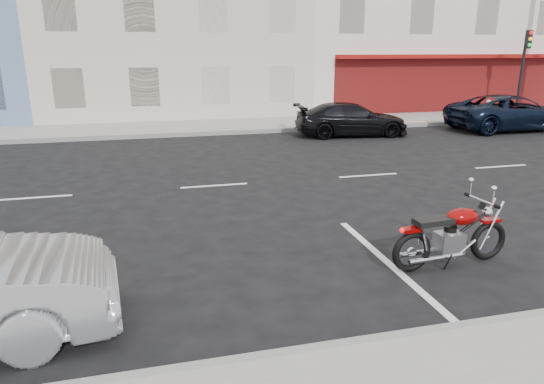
{
  "coord_description": "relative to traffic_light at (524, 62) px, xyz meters",
  "views": [
    {
      "loc": [
        -3.4,
        -11.16,
        3.16
      ],
      "look_at": [
        -1.45,
        -3.46,
        0.8
      ],
      "focal_mm": 32.0,
      "sensor_mm": 36.0,
      "label": 1
    }
  ],
  "objects": [
    {
      "name": "curb_far",
      "position": [
        -18.5,
        -1.33,
        -2.48
      ],
      "size": [
        80.0,
        0.12,
        0.16
      ],
      "primitive_type": "cube",
      "color": "gray",
      "rests_on": "ground"
    },
    {
      "name": "traffic_light",
      "position": [
        0.0,
        0.0,
        0.0
      ],
      "size": [
        0.26,
        0.3,
        3.8
      ],
      "color": "black",
      "rests_on": "sidewalk_far"
    },
    {
      "name": "fire_hydrant",
      "position": [
        -1.5,
        0.17,
        -2.03
      ],
      "size": [
        0.2,
        0.2,
        0.72
      ],
      "color": "beige",
      "rests_on": "sidewalk_far"
    },
    {
      "name": "car_far",
      "position": [
        -9.57,
        -2.63,
        -1.95
      ],
      "size": [
        4.38,
        2.17,
        1.22
      ],
      "primitive_type": "imported",
      "rotation": [
        0.0,
        0.0,
        1.46
      ],
      "color": "black",
      "rests_on": "ground"
    },
    {
      "name": "sidewalk_far",
      "position": [
        -18.5,
        0.37,
        -2.48
      ],
      "size": [
        80.0,
        3.4,
        0.15
      ],
      "primitive_type": "cube",
      "color": "gray",
      "rests_on": "ground"
    },
    {
      "name": "suv_far",
      "position": [
        -2.87,
        -2.99,
        -1.86
      ],
      "size": [
        5.05,
        2.34,
        1.4
      ],
      "primitive_type": "imported",
      "rotation": [
        0.0,
        0.0,
        1.57
      ],
      "color": "black",
      "rests_on": "ground"
    },
    {
      "name": "motorcycle",
      "position": [
        -11.94,
        -13.58,
        -2.1
      ],
      "size": [
        2.0,
        0.66,
        1.0
      ],
      "rotation": [
        0.0,
        0.0,
        0.07
      ],
      "color": "black",
      "rests_on": "ground"
    },
    {
      "name": "ground",
      "position": [
        -13.5,
        -8.33,
        -2.56
      ],
      "size": [
        120.0,
        120.0,
        0.0
      ],
      "primitive_type": "plane",
      "color": "black",
      "rests_on": "ground"
    }
  ]
}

